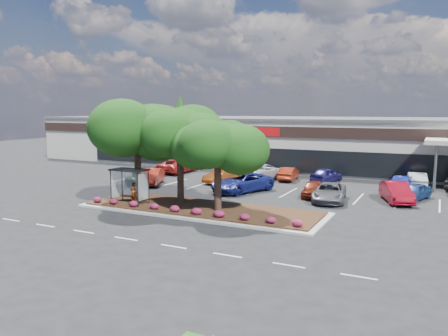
% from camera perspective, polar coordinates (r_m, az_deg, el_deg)
% --- Properties ---
extents(ground, '(160.00, 160.00, 0.00)m').
position_cam_1_polar(ground, '(27.51, -3.43, -7.69)').
color(ground, black).
rests_on(ground, ground).
extents(retail_store, '(80.40, 25.20, 6.25)m').
position_cam_1_polar(retail_store, '(58.56, 13.35, 3.37)').
color(retail_store, beige).
rests_on(retail_store, ground).
extents(landscape_island, '(18.00, 6.00, 0.26)m').
position_cam_1_polar(landscape_island, '(31.81, -2.97, -5.36)').
color(landscape_island, '#A8A7A2').
rests_on(landscape_island, ground).
extents(lane_markings, '(33.12, 20.06, 0.01)m').
position_cam_1_polar(lane_markings, '(36.72, 4.50, -3.81)').
color(lane_markings, silver).
rests_on(lane_markings, ground).
extents(shrub_row, '(17.00, 0.80, 0.50)m').
position_cam_1_polar(shrub_row, '(29.96, -4.96, -5.43)').
color(shrub_row, maroon).
rests_on(shrub_row, landscape_island).
extents(bus_shelter, '(2.75, 1.55, 2.59)m').
position_cam_1_polar(bus_shelter, '(33.59, -12.10, -1.04)').
color(bus_shelter, black).
rests_on(bus_shelter, landscape_island).
extents(island_tree_west, '(7.20, 7.20, 7.89)m').
position_cam_1_polar(island_tree_west, '(34.88, -11.25, 2.44)').
color(island_tree_west, '#16370E').
rests_on(island_tree_west, landscape_island).
extents(island_tree_mid, '(6.60, 6.60, 7.32)m').
position_cam_1_polar(island_tree_mid, '(33.48, -5.74, 1.85)').
color(island_tree_mid, '#16370E').
rests_on(island_tree_mid, landscape_island).
extents(island_tree_east, '(5.80, 5.80, 6.50)m').
position_cam_1_polar(island_tree_east, '(30.26, -0.82, 0.50)').
color(island_tree_east, '#16370E').
rests_on(island_tree_east, landscape_island).
extents(conifer_north_west, '(4.40, 4.40, 10.00)m').
position_cam_1_polar(conifer_north_west, '(81.46, -5.71, 5.96)').
color(conifer_north_west, '#16370E').
rests_on(conifer_north_west, ground).
extents(person_waiting, '(0.62, 0.42, 1.65)m').
position_cam_1_polar(person_waiting, '(33.27, -11.69, -3.24)').
color(person_waiting, '#594C47').
rests_on(person_waiting, landscape_island).
extents(car_0, '(3.34, 4.94, 1.54)m').
position_cam_1_polar(car_0, '(43.29, -9.37, -1.12)').
color(car_0, '#9E2315').
rests_on(car_0, ground).
extents(car_1, '(2.71, 5.05, 1.63)m').
position_cam_1_polar(car_1, '(43.85, -10.56, -0.98)').
color(car_1, '#1E5723').
rests_on(car_1, ground).
extents(car_2, '(2.75, 4.72, 1.47)m').
position_cam_1_polar(car_2, '(43.61, -0.18, -1.00)').
color(car_2, '#7C350F').
rests_on(car_2, ground).
extents(car_3, '(4.85, 6.73, 1.70)m').
position_cam_1_polar(car_3, '(38.85, 2.39, -1.90)').
color(car_3, navy).
rests_on(car_3, ground).
extents(car_4, '(1.95, 4.10, 1.35)m').
position_cam_1_polar(car_4, '(37.45, 11.62, -2.67)').
color(car_4, maroon).
rests_on(car_4, ground).
extents(car_5, '(3.17, 5.56, 1.46)m').
position_cam_1_polar(car_5, '(35.80, 13.58, -3.11)').
color(car_5, '#59585F').
rests_on(car_5, ground).
extents(car_6, '(3.21, 5.13, 1.60)m').
position_cam_1_polar(car_6, '(37.13, 21.58, -2.95)').
color(car_6, maroon).
rests_on(car_6, ground).
extents(car_7, '(2.84, 4.21, 1.33)m').
position_cam_1_polar(car_7, '(38.69, 23.59, -2.85)').
color(car_7, navy).
rests_on(car_7, ground).
extents(car_9, '(2.88, 5.99, 1.65)m').
position_cam_1_polar(car_9, '(51.01, -6.04, 0.30)').
color(car_9, maroon).
rests_on(car_9, ground).
extents(car_11, '(1.89, 4.32, 1.38)m').
position_cam_1_polar(car_11, '(45.81, 8.42, -0.73)').
color(car_11, maroon).
rests_on(car_11, ground).
extents(car_12, '(4.02, 6.45, 1.66)m').
position_cam_1_polar(car_12, '(46.13, 5.07, -0.44)').
color(car_12, '#B0B3BB').
rests_on(car_12, ground).
extents(car_13, '(2.80, 4.67, 1.49)m').
position_cam_1_polar(car_13, '(45.24, 13.25, -0.88)').
color(car_13, navy).
rests_on(car_13, ground).
extents(car_14, '(2.11, 4.66, 1.48)m').
position_cam_1_polar(car_14, '(44.64, 23.85, -1.45)').
color(car_14, silver).
rests_on(car_14, ground).
extents(car_15, '(2.02, 4.22, 1.34)m').
position_cam_1_polar(car_15, '(42.91, 22.38, -1.81)').
color(car_15, navy).
rests_on(car_15, ground).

